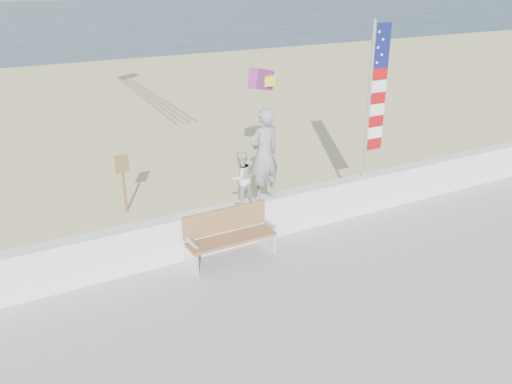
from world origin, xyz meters
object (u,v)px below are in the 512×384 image
(adult, at_px, (264,154))
(bench, at_px, (229,234))
(flag, at_px, (374,94))
(child, at_px, (241,178))

(adult, relative_size, bench, 1.07)
(adult, bearing_deg, flag, 170.81)
(child, bearing_deg, flag, 168.63)
(child, relative_size, flag, 0.32)
(child, height_order, bench, child)
(child, height_order, flag, flag)
(adult, relative_size, flag, 0.55)
(adult, height_order, flag, flag)
(adult, xyz_separation_m, bench, (-1.05, -0.45, -1.36))
(bench, relative_size, flag, 0.51)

